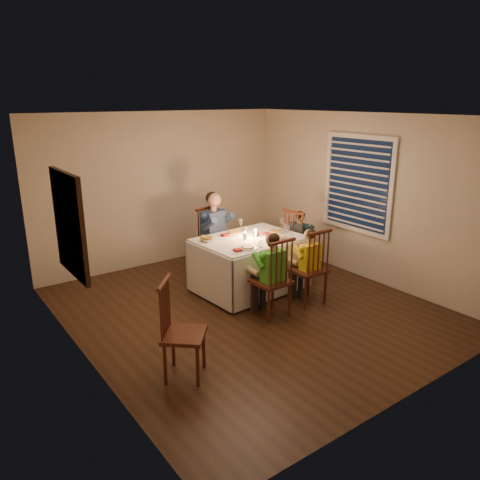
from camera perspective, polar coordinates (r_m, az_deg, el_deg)
ground at (r=6.56m, az=1.12°, el=-8.38°), size 5.00×5.00×0.00m
wall_left at (r=5.13m, az=-19.26°, el=-1.12°), size 0.02×5.00×2.60m
wall_right at (r=7.66m, az=14.78°, el=5.05°), size 0.02×5.00×2.60m
wall_back at (r=8.20m, az=-9.49°, el=6.14°), size 4.50×0.02×2.60m
ceiling at (r=5.93m, az=1.27°, el=14.95°), size 5.00×5.00×0.00m
dining_table at (r=7.00m, az=1.17°, el=-1.59°), size 1.62×1.22×0.78m
chair_adult at (r=7.84m, az=-3.02°, el=-4.06°), size 0.54×0.53×1.11m
chair_near_left at (r=6.39m, az=3.72°, el=-9.14°), size 0.46×0.44×1.11m
chair_near_right at (r=6.83m, az=8.10°, el=-7.49°), size 0.47×0.45×1.11m
chair_end at (r=7.87m, az=7.15°, el=-4.06°), size 0.50×0.52×1.11m
chair_extra at (r=5.18m, az=-6.64°, el=-16.02°), size 0.60×0.61×1.07m
adult at (r=7.84m, az=-3.02°, el=-4.06°), size 0.62×0.59×1.37m
child_green at (r=6.39m, az=3.72°, el=-9.14°), size 0.41×0.38×1.16m
child_yellow at (r=6.83m, az=8.10°, el=-7.49°), size 0.38×0.35×1.09m
child_teal at (r=7.87m, az=7.15°, el=-4.06°), size 0.38×0.41×1.08m
setting_adult at (r=7.14m, az=-0.70°, el=0.83°), size 0.28×0.28×0.02m
setting_green at (r=6.45m, az=0.95°, el=-0.96°), size 0.28×0.28×0.02m
setting_yellow at (r=6.90m, az=4.81°, el=0.17°), size 0.28×0.28×0.02m
setting_teal at (r=7.23m, az=4.37°, el=0.97°), size 0.28×0.28×0.02m
candle_left at (r=6.86m, az=0.62°, el=0.49°), size 0.06×0.06×0.10m
candle_right at (r=6.99m, az=1.92°, el=0.80°), size 0.06×0.06×0.10m
squash at (r=6.80m, az=-4.54°, el=0.25°), size 0.09×0.09×0.09m
orange_fruit at (r=7.07m, az=2.00°, el=0.91°), size 0.08×0.08×0.08m
serving_bowl at (r=6.78m, az=-3.95°, el=0.02°), size 0.21×0.21×0.05m
wall_mirror at (r=5.36m, az=-20.09°, el=1.79°), size 0.06×0.95×1.15m
window_blinds at (r=7.65m, az=14.10°, el=6.62°), size 0.07×1.34×1.54m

